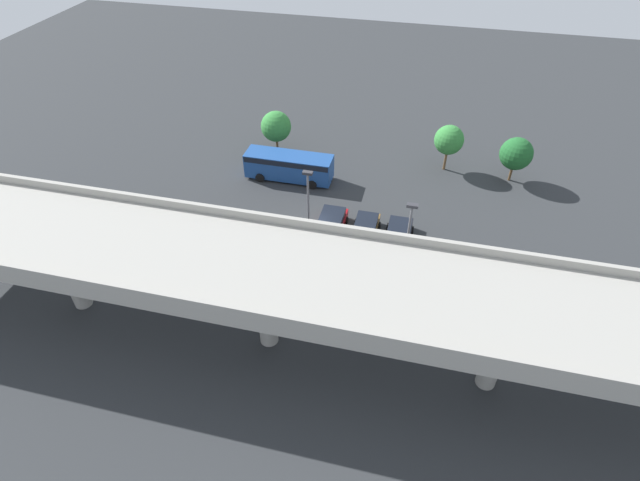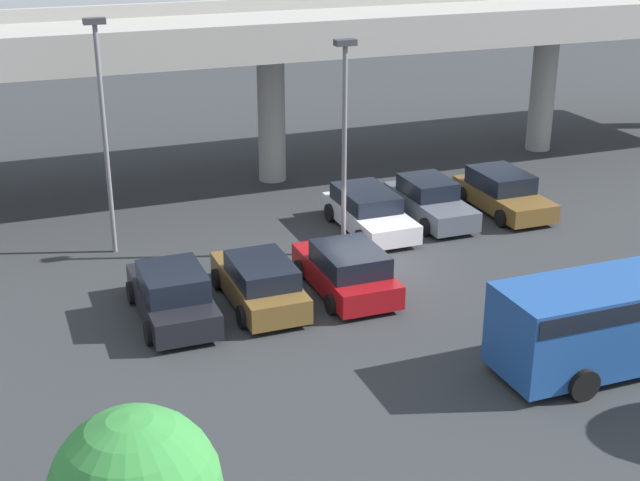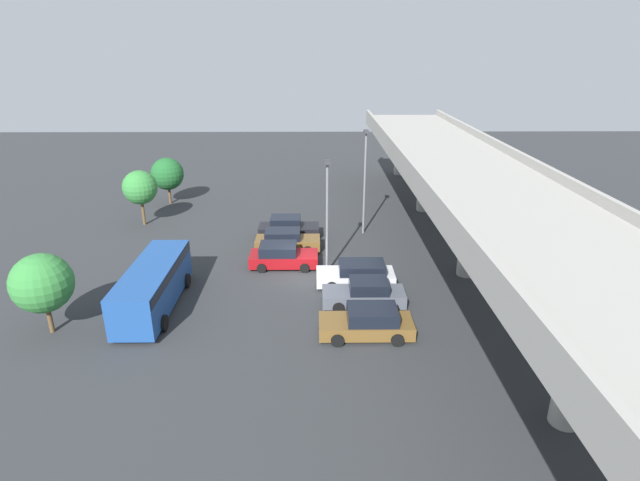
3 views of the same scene
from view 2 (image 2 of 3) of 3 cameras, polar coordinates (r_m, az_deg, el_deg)
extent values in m
plane|color=#2D3033|center=(29.66, 3.25, -1.81)|extent=(115.63, 115.63, 0.00)
cube|color=#9E9B93|center=(37.37, -3.24, 13.03)|extent=(53.96, 7.92, 0.90)
cube|color=#9E9B93|center=(33.69, -1.21, 13.36)|extent=(53.96, 0.30, 0.55)
cube|color=#9E9B93|center=(40.89, -4.96, 14.76)|extent=(53.96, 0.30, 0.55)
cylinder|color=#9E9B93|center=(38.01, -3.13, 8.07)|extent=(1.16, 1.16, 5.75)
cylinder|color=#9E9B93|center=(43.95, 14.07, 9.32)|extent=(1.16, 1.16, 5.75)
cube|color=black|center=(26.49, -9.43, -3.77)|extent=(1.89, 4.56, 0.74)
cube|color=black|center=(25.97, -9.41, -2.56)|extent=(1.74, 2.24, 0.69)
cylinder|color=black|center=(27.70, -11.98, -3.28)|extent=(0.22, 0.68, 0.68)
cylinder|color=black|center=(28.01, -8.08, -2.72)|extent=(0.22, 0.68, 0.68)
cylinder|color=black|center=(25.18, -10.88, -5.83)|extent=(0.22, 0.68, 0.68)
cylinder|color=black|center=(25.52, -6.60, -5.18)|extent=(0.22, 0.68, 0.68)
cube|color=brown|center=(27.10, -3.94, -2.92)|extent=(1.83, 4.57, 0.73)
cube|color=black|center=(26.52, -3.75, -1.92)|extent=(1.68, 2.46, 0.59)
cylinder|color=black|center=(28.21, -6.60, -2.47)|extent=(0.22, 0.67, 0.67)
cylinder|color=black|center=(28.67, -2.99, -1.93)|extent=(0.22, 0.67, 0.67)
cylinder|color=black|center=(25.73, -4.98, -4.89)|extent=(0.22, 0.67, 0.67)
cylinder|color=black|center=(26.23, -1.05, -4.26)|extent=(0.22, 0.67, 0.67)
cube|color=maroon|center=(27.85, 1.63, -2.20)|extent=(1.99, 4.47, 0.73)
cube|color=black|center=(27.27, 1.94, -1.17)|extent=(1.83, 2.40, 0.64)
cylinder|color=black|center=(28.79, -1.30, -1.86)|extent=(0.22, 0.62, 0.62)
cylinder|color=black|center=(29.48, 2.42, -1.29)|extent=(0.22, 0.62, 0.62)
cylinder|color=black|center=(26.43, 0.74, -4.10)|extent=(0.22, 0.62, 0.62)
cylinder|color=black|center=(27.18, 4.73, -3.42)|extent=(0.22, 0.62, 0.62)
cube|color=silver|center=(32.75, 3.21, 1.50)|extent=(1.94, 4.72, 0.68)
cube|color=black|center=(32.86, 2.96, 2.76)|extent=(1.79, 2.75, 0.59)
cylinder|color=black|center=(31.99, 5.89, 0.56)|extent=(0.22, 0.68, 0.68)
cylinder|color=black|center=(31.19, 2.62, 0.09)|extent=(0.22, 0.68, 0.68)
cylinder|color=black|center=(34.45, 3.72, 2.20)|extent=(0.22, 0.68, 0.68)
cylinder|color=black|center=(33.71, 0.65, 1.80)|extent=(0.22, 0.68, 0.68)
cube|color=#515660|center=(34.05, 7.07, 2.21)|extent=(1.79, 4.60, 0.73)
cube|color=black|center=(34.06, 6.91, 3.45)|extent=(1.65, 2.13, 0.64)
cylinder|color=black|center=(33.39, 9.58, 1.27)|extent=(0.22, 0.67, 0.67)
cylinder|color=black|center=(32.54, 6.78, 0.88)|extent=(0.22, 0.67, 0.67)
cylinder|color=black|center=(35.72, 7.30, 2.77)|extent=(0.22, 0.67, 0.67)
cylinder|color=black|center=(34.93, 4.63, 2.43)|extent=(0.22, 0.67, 0.67)
cube|color=brown|center=(35.44, 11.67, 2.66)|extent=(1.94, 4.70, 0.68)
cube|color=black|center=(35.47, 11.50, 3.85)|extent=(1.78, 2.48, 0.68)
cylinder|color=black|center=(34.91, 14.29, 1.79)|extent=(0.22, 0.65, 0.65)
cylinder|color=black|center=(33.84, 11.53, 1.40)|extent=(0.22, 0.65, 0.65)
cylinder|color=black|center=(37.18, 11.76, 3.23)|extent=(0.22, 0.65, 0.65)
cylinder|color=black|center=(36.18, 9.10, 2.91)|extent=(0.22, 0.65, 0.65)
cube|color=#1E478C|center=(24.93, 19.72, -4.49)|extent=(8.01, 2.27, 2.24)
cylinder|color=black|center=(24.73, 13.30, -6.37)|extent=(0.84, 0.29, 0.84)
cylinder|color=black|center=(23.12, 16.48, -8.82)|extent=(0.84, 0.29, 0.84)
cylinder|color=slate|center=(30.58, -13.57, 6.06)|extent=(0.16, 0.16, 7.77)
cube|color=#333338|center=(29.79, -14.25, 13.46)|extent=(0.70, 0.35, 0.20)
cylinder|color=slate|center=(29.66, 1.56, 5.55)|extent=(0.16, 0.16, 7.13)
cube|color=#333338|center=(28.86, 1.63, 12.56)|extent=(0.70, 0.35, 0.20)
camera|label=1|loc=(56.12, -20.79, 34.81)|focal=28.00mm
camera|label=3|loc=(47.64, 39.11, 19.36)|focal=28.00mm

